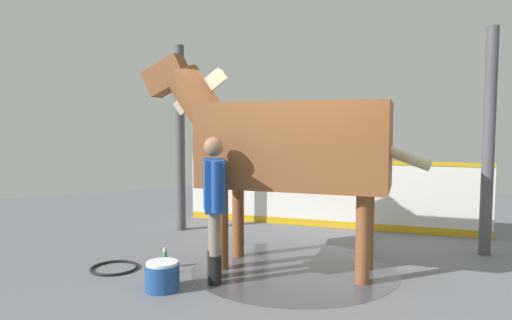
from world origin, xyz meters
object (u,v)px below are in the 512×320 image
Objects in this scene: wash_bucket at (162,276)px; bottle_spray at (165,259)px; horse at (285,143)px; bottle_shampoo at (155,268)px; hose_coil at (114,268)px; handler at (214,199)px.

wash_bucket is 1.47× the size of bottle_spray.
horse is 10.90× the size of bottle_spray.
horse is 7.40× the size of wash_bucket.
bottle_spray reaches higher than bottle_shampoo.
bottle_shampoo is 0.60m from hose_coil.
wash_bucket reaches higher than bottle_spray.
handler is at bearing 48.77° from horse.
hose_coil is (-0.33, 0.98, -0.14)m from wash_bucket.
handler is 6.53× the size of bottle_spray.
horse is at bearing -17.25° from bottle_shampoo.
horse is at bearing 21.37° from handler.
horse reaches higher than wash_bucket.
bottle_shampoo is (-0.56, 0.52, -0.87)m from handler.
horse is 1.67× the size of handler.
horse reaches higher than bottle_spray.
wash_bucket reaches higher than hose_coil.
wash_bucket is (-1.59, -0.05, -1.41)m from horse.
wash_bucket is at bearing -160.43° from handler.
bottle_shampoo is 0.76× the size of bottle_spray.
bottle_shampoo is 0.33× the size of hose_coil.
bottle_spray is at bearing 19.00° from horse.
horse is 14.36× the size of bottle_shampoo.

